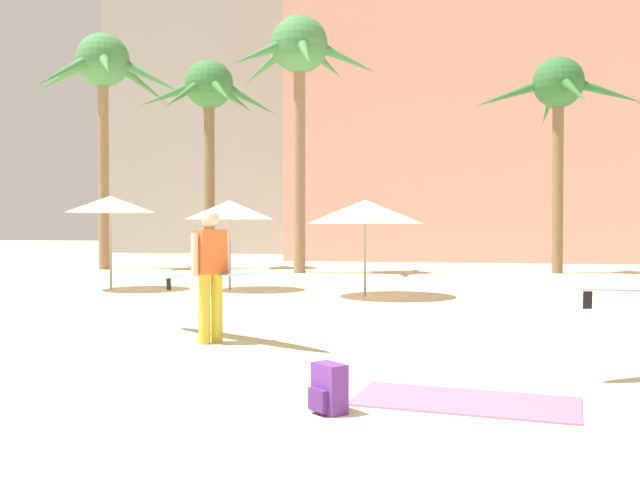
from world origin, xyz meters
The scene contains 13 objects.
ground centered at (0.00, 0.00, 0.00)m, with size 120.00×120.00×0.00m, color beige.
hotel_pink centered at (6.74, 30.41, 9.40)m, with size 25.08×9.71×18.80m, color #DB9989.
hotel_tower_gray centered at (-10.24, 37.85, 14.33)m, with size 15.21×10.91×28.66m, color gray.
palm_tree_far_left centered at (4.86, 19.68, 5.74)m, with size 5.38×5.17×7.03m.
palm_tree_left centered at (-7.18, 20.06, 6.16)m, with size 5.09×4.93×7.53m.
palm_tree_center centered at (-3.42, 18.20, 6.94)m, with size 4.89×4.88×8.40m.
palm_tree_right centered at (-10.66, 18.82, 6.89)m, with size 5.84×5.47×8.33m.
cafe_umbrella_0 centered at (-0.31, 10.87, 1.88)m, with size 2.58×2.58×2.14m.
cafe_umbrella_1 centered at (-3.75, 11.84, 1.95)m, with size 2.14×2.14×2.18m.
cafe_umbrella_2 centered at (-6.64, 11.41, 2.09)m, with size 2.15×2.15×2.29m.
beach_towel centered at (1.80, 1.59, 0.01)m, with size 1.99×0.97×0.01m, color #EF6684.
backpack centered at (0.66, 0.98, 0.20)m, with size 0.35×0.35×0.42m.
person_far_left centered at (-1.54, 4.37, 0.95)m, with size 2.75×2.02×1.79m.
Camera 1 is at (1.76, -5.04, 1.60)m, focal length 40.82 mm.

